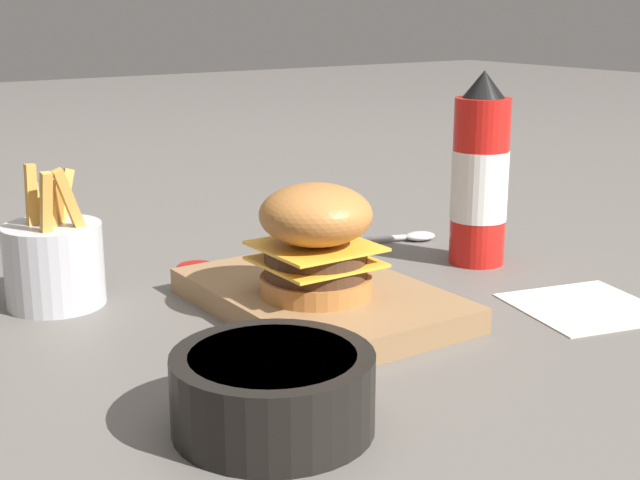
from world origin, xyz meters
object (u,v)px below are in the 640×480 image
object	(u,v)px
serving_board	(320,299)
spoon	(403,237)
side_bowl	(273,389)
ketchup_bottle	(480,177)
fries_basket	(54,262)
burger	(316,239)

from	to	relation	value
serving_board	spoon	bearing A→B (deg)	123.85
side_bowl	spoon	xyz separation A→B (m)	(-0.36, 0.42, -0.03)
ketchup_bottle	spoon	world-z (taller)	ketchup_bottle
ketchup_bottle	spoon	bearing A→B (deg)	-174.97
serving_board	fries_basket	distance (m)	0.28
serving_board	spoon	world-z (taller)	serving_board
fries_basket	side_bowl	size ratio (longest dim) A/B	0.99
serving_board	burger	xyz separation A→B (m)	(0.02, -0.02, 0.07)
burger	serving_board	bearing A→B (deg)	135.13
ketchup_bottle	fries_basket	size ratio (longest dim) A/B	1.55
serving_board	ketchup_bottle	world-z (taller)	ketchup_bottle
side_bowl	spoon	size ratio (longest dim) A/B	0.95
burger	side_bowl	xyz separation A→B (m)	(0.18, -0.16, -0.05)
serving_board	ketchup_bottle	distance (m)	0.28
fries_basket	spoon	xyz separation A→B (m)	(0.01, 0.46, -0.04)
fries_basket	side_bowl	xyz separation A→B (m)	(0.37, 0.04, -0.02)
serving_board	side_bowl	bearing A→B (deg)	-41.87
fries_basket	burger	bearing A→B (deg)	46.60
burger	fries_basket	world-z (taller)	fries_basket
fries_basket	side_bowl	bearing A→B (deg)	6.25
side_bowl	ketchup_bottle	bearing A→B (deg)	118.52
serving_board	side_bowl	world-z (taller)	side_bowl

